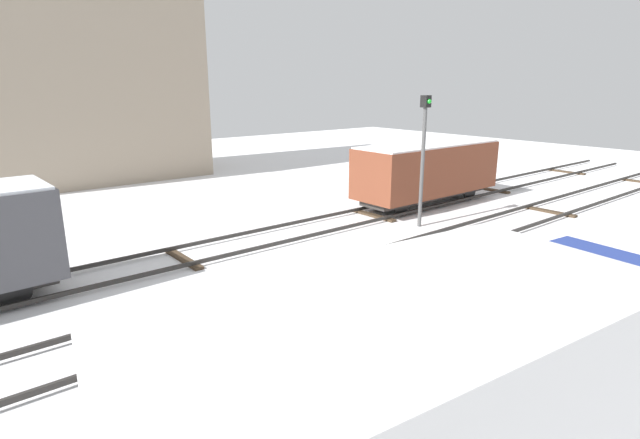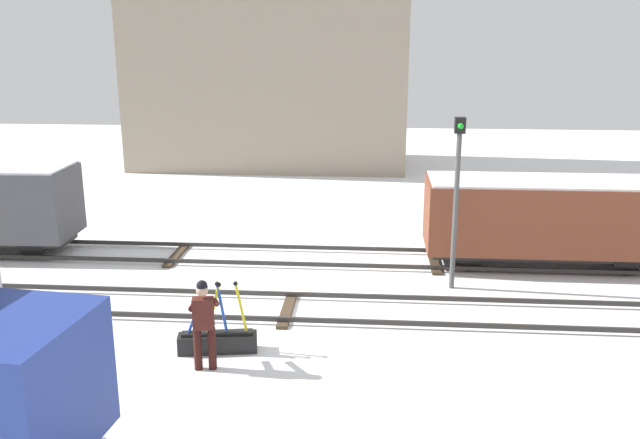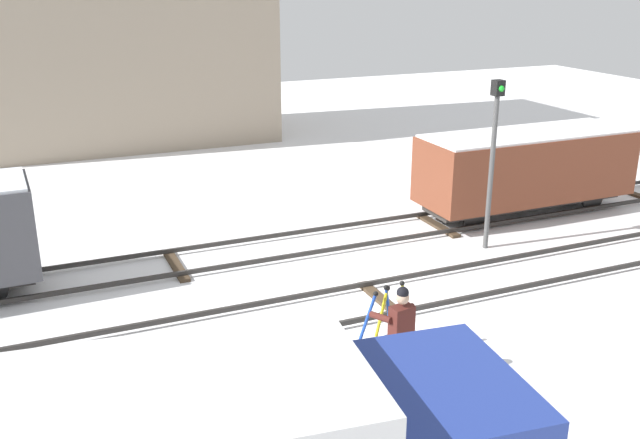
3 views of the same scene
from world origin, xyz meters
The scene contains 7 objects.
ground_plane centered at (0.00, 0.00, 0.00)m, with size 60.00×60.00×0.00m, color white.
track_main_line centered at (0.00, 0.00, 0.11)m, with size 44.00×1.94×0.18m.
track_siding_near centered at (0.00, 3.57, 0.11)m, with size 44.00×1.94×0.18m.
switch_lever_frame centered at (-1.10, -2.05, 0.25)m, with size 1.56×0.60×1.44m.
rail_worker centered at (-1.17, -2.75, 0.98)m, with size 0.62×0.69×1.74m.
signal_post centered at (3.79, 1.76, 2.51)m, with size 0.24×0.32×4.12m.
freight_car_back_track centered at (6.32, 3.57, 1.35)m, with size 6.14×2.04×2.33m.
Camera 3 is at (-6.47, -11.82, 6.49)m, focal length 40.24 mm.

